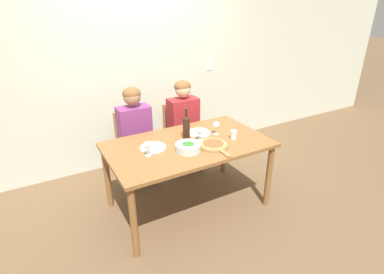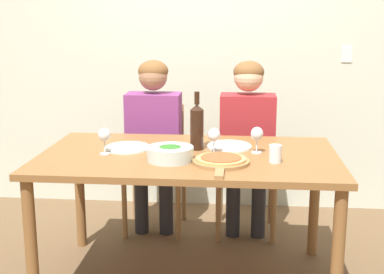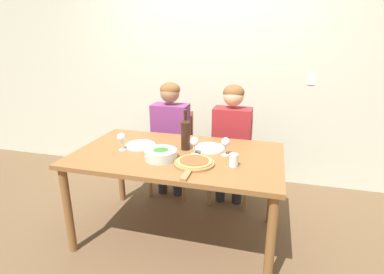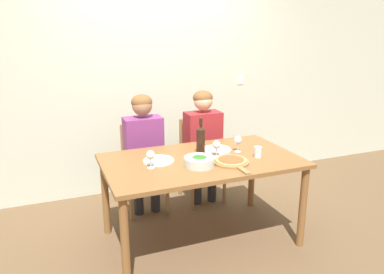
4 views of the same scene
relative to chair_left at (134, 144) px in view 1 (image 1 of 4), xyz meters
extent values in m
plane|color=brown|center=(0.32, -0.84, -0.50)|extent=(40.00, 40.00, 0.00)
cube|color=beige|center=(0.32, 0.52, 0.85)|extent=(10.00, 0.05, 2.70)
cube|color=white|center=(1.42, 0.49, 0.75)|extent=(0.08, 0.01, 0.12)
cube|color=brown|center=(0.32, -0.84, 0.26)|extent=(1.68, 0.98, 0.04)
cylinder|color=brown|center=(-0.46, -1.27, -0.13)|extent=(0.06, 0.06, 0.74)
cylinder|color=brown|center=(1.10, -1.27, -0.13)|extent=(0.06, 0.06, 0.74)
cylinder|color=brown|center=(-0.46, -0.41, -0.13)|extent=(0.06, 0.06, 0.74)
cylinder|color=brown|center=(1.10, -0.41, -0.13)|extent=(0.06, 0.06, 0.74)
cube|color=#9E7042|center=(0.00, -0.07, -0.05)|extent=(0.42, 0.42, 0.04)
cube|color=#9E7042|center=(0.00, 0.12, 0.19)|extent=(0.38, 0.03, 0.43)
cylinder|color=#9E7042|center=(-0.19, -0.26, -0.28)|extent=(0.04, 0.04, 0.44)
cylinder|color=#9E7042|center=(0.19, -0.26, -0.28)|extent=(0.04, 0.04, 0.44)
cylinder|color=#9E7042|center=(-0.19, 0.12, -0.28)|extent=(0.04, 0.04, 0.44)
cylinder|color=#9E7042|center=(0.19, 0.12, -0.28)|extent=(0.04, 0.04, 0.44)
cube|color=#9E7042|center=(0.66, -0.07, -0.05)|extent=(0.42, 0.42, 0.04)
cube|color=#9E7042|center=(0.66, 0.12, 0.19)|extent=(0.38, 0.03, 0.43)
cylinder|color=#9E7042|center=(0.47, -0.26, -0.28)|extent=(0.04, 0.04, 0.44)
cylinder|color=#9E7042|center=(0.85, -0.26, -0.28)|extent=(0.04, 0.04, 0.44)
cylinder|color=#9E7042|center=(0.47, 0.12, -0.28)|extent=(0.04, 0.04, 0.44)
cylinder|color=#9E7042|center=(0.85, 0.12, -0.28)|extent=(0.04, 0.04, 0.44)
cylinder|color=#28282D|center=(-0.09, -0.15, -0.26)|extent=(0.10, 0.10, 0.47)
cylinder|color=#28282D|center=(0.09, -0.15, -0.26)|extent=(0.10, 0.10, 0.47)
cube|color=#7A3370|center=(0.00, -0.09, 0.24)|extent=(0.38, 0.22, 0.54)
cylinder|color=#7A3370|center=(-0.20, -0.34, 0.09)|extent=(0.07, 0.31, 0.14)
cylinder|color=#7A3370|center=(0.20, -0.34, 0.09)|extent=(0.07, 0.31, 0.14)
sphere|color=#9E7051|center=(0.00, -0.09, 0.63)|extent=(0.20, 0.20, 0.20)
ellipsoid|color=brown|center=(0.00, -0.08, 0.67)|extent=(0.21, 0.21, 0.15)
cylinder|color=#28282D|center=(0.57, -0.15, -0.26)|extent=(0.10, 0.10, 0.47)
cylinder|color=#28282D|center=(0.75, -0.15, -0.26)|extent=(0.10, 0.10, 0.47)
cube|color=maroon|center=(0.66, -0.09, 0.24)|extent=(0.38, 0.22, 0.54)
cylinder|color=maroon|center=(0.46, -0.34, 0.09)|extent=(0.07, 0.31, 0.14)
cylinder|color=maroon|center=(0.86, -0.34, 0.09)|extent=(0.07, 0.31, 0.14)
sphere|color=#DBAD89|center=(0.66, -0.09, 0.63)|extent=(0.20, 0.20, 0.20)
ellipsoid|color=brown|center=(0.66, -0.08, 0.67)|extent=(0.21, 0.21, 0.15)
cylinder|color=black|center=(0.36, -0.73, 0.40)|extent=(0.08, 0.08, 0.23)
cone|color=black|center=(0.36, -0.73, 0.53)|extent=(0.08, 0.08, 0.03)
cylinder|color=black|center=(0.36, -0.73, 0.58)|extent=(0.03, 0.03, 0.07)
cylinder|color=silver|center=(0.24, -0.99, 0.32)|extent=(0.25, 0.25, 0.08)
ellipsoid|color=#2D6B23|center=(0.24, -0.99, 0.32)|extent=(0.21, 0.21, 0.08)
cylinder|color=white|center=(-0.04, -0.77, 0.29)|extent=(0.26, 0.26, 0.01)
torus|color=white|center=(-0.04, -0.77, 0.29)|extent=(0.26, 0.26, 0.02)
cylinder|color=white|center=(0.55, -0.68, 0.29)|extent=(0.26, 0.26, 0.01)
torus|color=white|center=(0.55, -0.68, 0.29)|extent=(0.26, 0.26, 0.02)
cylinder|color=#9E7042|center=(0.51, -1.02, 0.29)|extent=(0.30, 0.30, 0.02)
cube|color=#9E7042|center=(0.51, -1.25, 0.29)|extent=(0.04, 0.14, 0.02)
cylinder|color=tan|center=(0.51, -1.02, 0.30)|extent=(0.26, 0.26, 0.01)
cylinder|color=#AD4C28|center=(0.51, -1.02, 0.31)|extent=(0.22, 0.22, 0.01)
cylinder|color=silver|center=(-0.15, -0.89, 0.28)|extent=(0.06, 0.06, 0.01)
cylinder|color=silver|center=(-0.15, -0.89, 0.32)|extent=(0.01, 0.01, 0.07)
ellipsoid|color=silver|center=(-0.15, -0.89, 0.39)|extent=(0.07, 0.07, 0.08)
ellipsoid|color=maroon|center=(-0.15, -0.89, 0.38)|extent=(0.06, 0.06, 0.03)
cylinder|color=silver|center=(0.70, -0.79, 0.28)|extent=(0.06, 0.06, 0.01)
cylinder|color=silver|center=(0.70, -0.79, 0.32)|extent=(0.01, 0.01, 0.07)
ellipsoid|color=silver|center=(0.70, -0.79, 0.39)|extent=(0.07, 0.07, 0.08)
ellipsoid|color=maroon|center=(0.70, -0.79, 0.38)|extent=(0.06, 0.06, 0.03)
cylinder|color=silver|center=(0.46, -0.84, 0.28)|extent=(0.06, 0.06, 0.01)
cylinder|color=silver|center=(0.46, -0.84, 0.32)|extent=(0.01, 0.01, 0.07)
ellipsoid|color=silver|center=(0.46, -0.84, 0.39)|extent=(0.07, 0.07, 0.08)
ellipsoid|color=maroon|center=(0.46, -0.84, 0.38)|extent=(0.06, 0.06, 0.03)
cylinder|color=silver|center=(0.79, -0.98, 0.33)|extent=(0.07, 0.07, 0.10)
camera|label=1|loc=(-1.03, -3.31, 1.62)|focal=28.00mm
camera|label=2|loc=(0.60, -3.75, 1.04)|focal=50.00mm
camera|label=3|loc=(1.03, -3.00, 1.16)|focal=28.00mm
camera|label=4|loc=(-0.89, -3.65, 1.36)|focal=35.00mm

